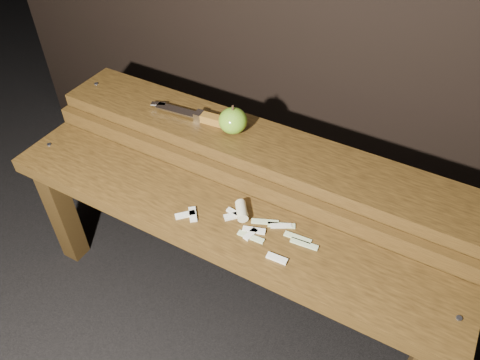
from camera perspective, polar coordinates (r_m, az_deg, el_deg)
The scene contains 6 objects.
ground at distance 1.49m, azimuth -1.16°, elevation -14.12°, with size 60.00×60.00×0.00m, color black.
bench_front_tier at distance 1.18m, azimuth -2.91°, elevation -6.97°, with size 1.20×0.20×0.42m.
bench_rear_tier at distance 1.27m, azimuth 2.33°, elevation 1.67°, with size 1.20×0.21×0.50m.
apple at distance 1.23m, azimuth -0.86°, elevation 7.24°, with size 0.08×0.08×0.08m.
knife at distance 1.28m, azimuth -3.80°, elevation 7.49°, with size 0.28×0.05×0.02m.
apple_scraps at distance 1.11m, azimuth 0.87°, elevation -4.97°, with size 0.34×0.13×0.03m.
Camera 1 is at (0.42, -0.69, 1.26)m, focal length 35.00 mm.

